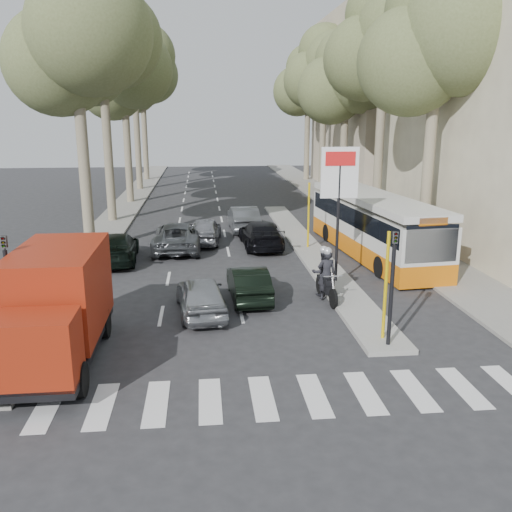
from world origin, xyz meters
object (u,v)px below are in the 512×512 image
Objects in this scene: dark_hatchback at (248,283)px; motorcycle at (325,275)px; city_bus at (373,224)px; silver_hatchback at (201,295)px; red_truck at (56,305)px.

motorcycle reaches higher than dark_hatchback.
dark_hatchback is 1.57× the size of motorcycle.
motorcycle is (-3.82, -6.29, -0.66)m from city_bus.
silver_hatchback is at bearing 35.67° from dark_hatchback.
city_bus is at bearing 54.46° from motorcycle.
silver_hatchback is 5.34m from red_truck.
dark_hatchback is (1.79, 1.43, -0.04)m from silver_hatchback.
red_truck reaches higher than silver_hatchback.
dark_hatchback is at bearing 170.73° from motorcycle.
red_truck is 2.42× the size of motorcycle.
dark_hatchback is 9.07m from city_bus.
city_bus is at bearing -140.78° from dark_hatchback.
dark_hatchback is 0.33× the size of city_bus.
city_bus is (8.50, 7.46, 0.93)m from silver_hatchback.
silver_hatchback is 1.02× the size of dark_hatchback.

